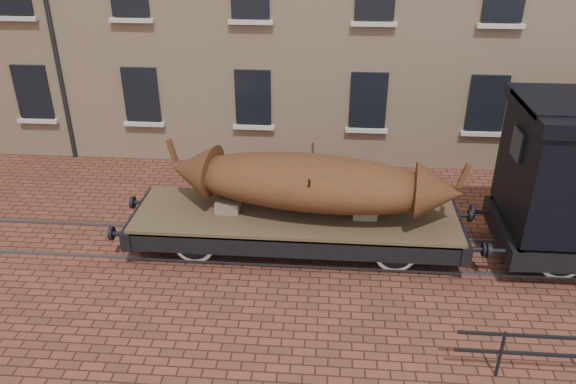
{
  "coord_description": "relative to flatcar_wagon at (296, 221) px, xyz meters",
  "views": [
    {
      "loc": [
        -0.11,
        -11.45,
        7.54
      ],
      "look_at": [
        -1.07,
        0.5,
        1.3
      ],
      "focal_mm": 35.0,
      "sensor_mm": 36.0,
      "label": 1
    }
  ],
  "objects": [
    {
      "name": "iron_boat",
      "position": [
        0.34,
        -0.0,
        1.04
      ],
      "size": [
        6.82,
        2.58,
        1.63
      ],
      "color": "#562B11",
      "rests_on": "flatcar_wagon"
    },
    {
      "name": "rail_track",
      "position": [
        0.85,
        -0.0,
        -0.77
      ],
      "size": [
        30.0,
        1.52,
        0.06
      ],
      "color": "#59595E",
      "rests_on": "ground"
    },
    {
      "name": "ground",
      "position": [
        0.85,
        -0.0,
        -0.8
      ],
      "size": [
        90.0,
        90.0,
        0.0
      ],
      "primitive_type": "plane",
      "color": "#4E2A1F"
    },
    {
      "name": "flatcar_wagon",
      "position": [
        0.0,
        0.0,
        0.0
      ],
      "size": [
        8.52,
        2.31,
        1.29
      ],
      "color": "brown",
      "rests_on": "ground"
    }
  ]
}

